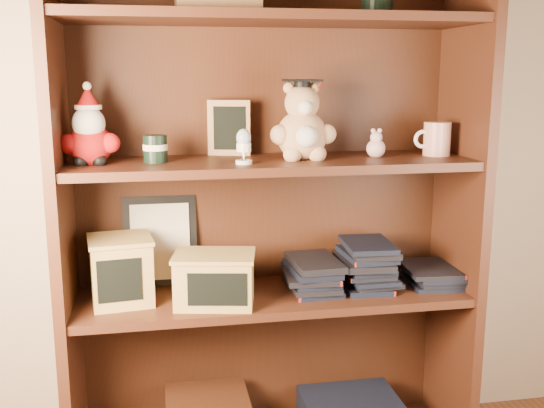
{
  "coord_description": "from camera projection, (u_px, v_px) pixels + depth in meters",
  "views": [
    {
      "loc": [
        -0.2,
        -0.47,
        1.19
      ],
      "look_at": [
        0.12,
        1.3,
        0.82
      ],
      "focal_mm": 42.0,
      "sensor_mm": 36.0,
      "label": 1
    }
  ],
  "objects": [
    {
      "name": "teacher_mug",
      "position": [
        436.0,
        139.0,
        1.89
      ],
      "size": [
        0.11,
        0.08,
        0.1
      ],
      "color": "silver",
      "rests_on": "shelf_upper"
    },
    {
      "name": "chalkboard_plaque",
      "position": [
        229.0,
        129.0,
        1.89
      ],
      "size": [
        0.13,
        0.09,
        0.16
      ],
      "color": "#9E7547",
      "rests_on": "shelf_upper"
    },
    {
      "name": "bookcase",
      "position": [
        268.0,
        214.0,
        1.9
      ],
      "size": [
        1.2,
        0.35,
        1.6
      ],
      "color": "#412012",
      "rests_on": "ground"
    },
    {
      "name": "certificate_frame",
      "position": [
        160.0,
        241.0,
        1.94
      ],
      "size": [
        0.22,
        0.06,
        0.28
      ],
      "color": "black",
      "rests_on": "shelf_lower"
    },
    {
      "name": "santa_plush",
      "position": [
        90.0,
        134.0,
        1.7
      ],
      "size": [
        0.16,
        0.12,
        0.23
      ],
      "color": "#A50F0F",
      "rests_on": "shelf_upper"
    },
    {
      "name": "pink_figurine",
      "position": [
        376.0,
        146.0,
        1.86
      ],
      "size": [
        0.06,
        0.06,
        0.09
      ],
      "color": "beige",
      "rests_on": "shelf_upper"
    },
    {
      "name": "shelf_upper",
      "position": [
        272.0,
        164.0,
        1.82
      ],
      "size": [
        1.14,
        0.33,
        0.02
      ],
      "color": "#412012",
      "rests_on": "ground"
    },
    {
      "name": "teachers_tin",
      "position": [
        155.0,
        148.0,
        1.75
      ],
      "size": [
        0.07,
        0.07,
        0.08
      ],
      "color": "black",
      "rests_on": "shelf_upper"
    },
    {
      "name": "grad_teddy_bear",
      "position": [
        302.0,
        128.0,
        1.81
      ],
      "size": [
        0.19,
        0.16,
        0.23
      ],
      "color": "tan",
      "rests_on": "shelf_upper"
    },
    {
      "name": "book_stack_mid",
      "position": [
        367.0,
        264.0,
        1.93
      ],
      "size": [
        0.14,
        0.2,
        0.14
      ],
      "color": "black",
      "rests_on": "shelf_lower"
    },
    {
      "name": "egg_cup",
      "position": [
        244.0,
        145.0,
        1.72
      ],
      "size": [
        0.05,
        0.05,
        0.1
      ],
      "color": "white",
      "rests_on": "shelf_upper"
    },
    {
      "name": "book_stack_left",
      "position": [
        312.0,
        275.0,
        1.91
      ],
      "size": [
        0.14,
        0.2,
        0.1
      ],
      "color": "black",
      "rests_on": "shelf_lower"
    },
    {
      "name": "pencils_box",
      "position": [
        215.0,
        279.0,
        1.79
      ],
      "size": [
        0.25,
        0.2,
        0.15
      ],
      "color": "tan",
      "rests_on": "shelf_lower"
    },
    {
      "name": "book_stack_right",
      "position": [
        430.0,
        273.0,
        1.98
      ],
      "size": [
        0.14,
        0.2,
        0.06
      ],
      "color": "black",
      "rests_on": "shelf_lower"
    },
    {
      "name": "treats_box",
      "position": [
        121.0,
        270.0,
        1.8
      ],
      "size": [
        0.2,
        0.2,
        0.19
      ],
      "color": "tan",
      "rests_on": "shelf_lower"
    },
    {
      "name": "shelf_lower",
      "position": [
        272.0,
        296.0,
        1.9
      ],
      "size": [
        1.14,
        0.33,
        0.02
      ],
      "color": "#412012",
      "rests_on": "ground"
    }
  ]
}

